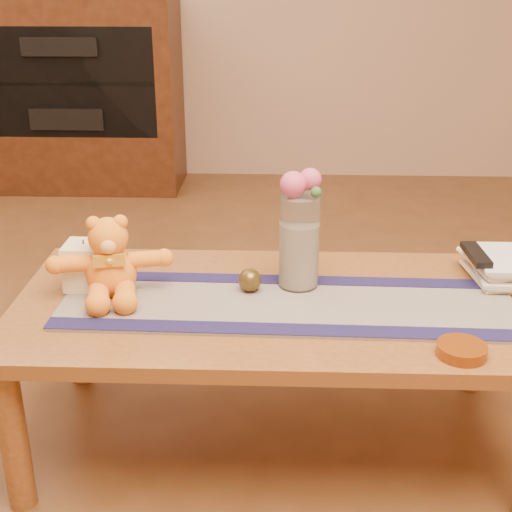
{
  "coord_description": "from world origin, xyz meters",
  "views": [
    {
      "loc": [
        0.01,
        -1.7,
        1.3
      ],
      "look_at": [
        -0.05,
        0.0,
        0.58
      ],
      "focal_mm": 49.44,
      "sensor_mm": 36.0,
      "label": 1
    }
  ],
  "objects_px": {
    "pillar_candle": "(86,265)",
    "glass_vase": "(299,242)",
    "bronze_ball": "(250,280)",
    "book_bottom": "(472,277)",
    "teddy_bear": "(110,257)",
    "tv_remote": "(476,254)",
    "amber_dish": "(462,350)"
  },
  "relations": [
    {
      "from": "glass_vase",
      "to": "amber_dish",
      "type": "height_order",
      "value": "glass_vase"
    },
    {
      "from": "pillar_candle",
      "to": "glass_vase",
      "type": "xyz_separation_m",
      "value": [
        0.59,
        0.03,
        0.07
      ]
    },
    {
      "from": "book_bottom",
      "to": "bronze_ball",
      "type": "bearing_deg",
      "value": -176.39
    },
    {
      "from": "bronze_ball",
      "to": "amber_dish",
      "type": "relative_size",
      "value": 0.55
    },
    {
      "from": "bronze_ball",
      "to": "amber_dish",
      "type": "bearing_deg",
      "value": -31.71
    },
    {
      "from": "book_bottom",
      "to": "tv_remote",
      "type": "relative_size",
      "value": 1.39
    },
    {
      "from": "pillar_candle",
      "to": "bronze_ball",
      "type": "distance_m",
      "value": 0.45
    },
    {
      "from": "teddy_bear",
      "to": "bronze_ball",
      "type": "xyz_separation_m",
      "value": [
        0.37,
        0.03,
        -0.07
      ]
    },
    {
      "from": "glass_vase",
      "to": "bronze_ball",
      "type": "bearing_deg",
      "value": -162.25
    },
    {
      "from": "glass_vase",
      "to": "amber_dish",
      "type": "bearing_deg",
      "value": -43.65
    },
    {
      "from": "book_bottom",
      "to": "amber_dish",
      "type": "relative_size",
      "value": 1.92
    },
    {
      "from": "tv_remote",
      "to": "amber_dish",
      "type": "relative_size",
      "value": 1.38
    },
    {
      "from": "teddy_bear",
      "to": "tv_remote",
      "type": "height_order",
      "value": "teddy_bear"
    },
    {
      "from": "bronze_ball",
      "to": "glass_vase",
      "type": "bearing_deg",
      "value": 17.75
    },
    {
      "from": "teddy_bear",
      "to": "book_bottom",
      "type": "relative_size",
      "value": 1.39
    },
    {
      "from": "glass_vase",
      "to": "book_bottom",
      "type": "distance_m",
      "value": 0.52
    },
    {
      "from": "amber_dish",
      "to": "tv_remote",
      "type": "bearing_deg",
      "value": 72.78
    },
    {
      "from": "teddy_bear",
      "to": "tv_remote",
      "type": "xyz_separation_m",
      "value": [
        1.0,
        0.12,
        -0.03
      ]
    },
    {
      "from": "book_bottom",
      "to": "teddy_bear",
      "type": "bearing_deg",
      "value": -178.51
    },
    {
      "from": "bronze_ball",
      "to": "book_bottom",
      "type": "relative_size",
      "value": 0.29
    },
    {
      "from": "bronze_ball",
      "to": "tv_remote",
      "type": "relative_size",
      "value": 0.4
    },
    {
      "from": "glass_vase",
      "to": "pillar_candle",
      "type": "bearing_deg",
      "value": -177.23
    },
    {
      "from": "tv_remote",
      "to": "pillar_candle",
      "type": "bearing_deg",
      "value": -178.64
    },
    {
      "from": "bronze_ball",
      "to": "teddy_bear",
      "type": "bearing_deg",
      "value": -176.14
    },
    {
      "from": "glass_vase",
      "to": "book_bottom",
      "type": "height_order",
      "value": "glass_vase"
    },
    {
      "from": "pillar_candle",
      "to": "amber_dish",
      "type": "distance_m",
      "value": 1.01
    },
    {
      "from": "glass_vase",
      "to": "bronze_ball",
      "type": "relative_size",
      "value": 4.08
    },
    {
      "from": "tv_remote",
      "to": "amber_dish",
      "type": "xyz_separation_m",
      "value": [
        -0.13,
        -0.41,
        -0.07
      ]
    },
    {
      "from": "book_bottom",
      "to": "pillar_candle",
      "type": "bearing_deg",
      "value": 178.89
    },
    {
      "from": "book_bottom",
      "to": "glass_vase",
      "type": "bearing_deg",
      "value": -178.66
    },
    {
      "from": "teddy_bear",
      "to": "pillar_candle",
      "type": "distance_m",
      "value": 0.1
    },
    {
      "from": "pillar_candle",
      "to": "glass_vase",
      "type": "relative_size",
      "value": 0.49
    }
  ]
}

